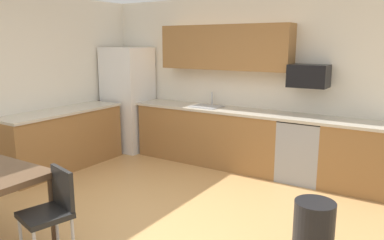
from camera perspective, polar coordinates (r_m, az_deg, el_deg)
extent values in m
plane|color=tan|center=(4.39, -7.28, -15.19)|extent=(12.00, 12.00, 0.00)
cube|color=silver|center=(6.21, 8.23, 5.75)|extent=(5.80, 0.10, 2.70)
cube|color=olive|center=(6.28, 2.58, -2.43)|extent=(2.52, 0.60, 0.90)
cube|color=olive|center=(5.54, 24.49, -5.40)|extent=(1.03, 0.60, 0.90)
cube|color=olive|center=(6.33, -18.91, -2.95)|extent=(0.60, 2.00, 0.90)
cube|color=beige|center=(5.96, 6.73, 1.36)|extent=(4.80, 0.64, 0.04)
cube|color=beige|center=(6.23, -19.19, 1.24)|extent=(0.64, 2.00, 0.04)
cube|color=olive|center=(6.12, 4.91, 10.90)|extent=(2.20, 0.34, 0.70)
cube|color=white|center=(7.10, -9.62, 3.14)|extent=(0.76, 0.70, 1.89)
cube|color=#999BA0|center=(5.70, 16.33, -4.46)|extent=(0.60, 0.60, 0.88)
cube|color=black|center=(5.59, 16.59, 0.03)|extent=(0.60, 0.60, 0.03)
cube|color=black|center=(5.60, 17.24, 6.39)|extent=(0.54, 0.36, 0.32)
cube|color=#A5A8AD|center=(6.21, 2.21, 1.48)|extent=(0.48, 0.40, 0.14)
cylinder|color=#B2B5BA|center=(6.34, 3.04, 3.15)|extent=(0.02, 0.02, 0.24)
cylinder|color=brown|center=(4.02, -20.38, -12.85)|extent=(0.05, 0.05, 0.71)
cube|color=black|center=(3.73, -21.35, -13.26)|extent=(0.49, 0.49, 0.05)
cube|color=black|center=(3.72, -18.99, -9.84)|extent=(0.38, 0.13, 0.40)
cylinder|color=#B2B2B7|center=(3.93, -24.45, -16.06)|extent=(0.03, 0.03, 0.42)
cylinder|color=#B2B2B7|center=(4.03, -19.75, -14.95)|extent=(0.03, 0.03, 0.42)
cylinder|color=#B2B2B7|center=(3.75, -17.54, -16.88)|extent=(0.03, 0.03, 0.42)
cylinder|color=black|center=(3.67, 17.88, -16.02)|extent=(0.36, 0.36, 0.60)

